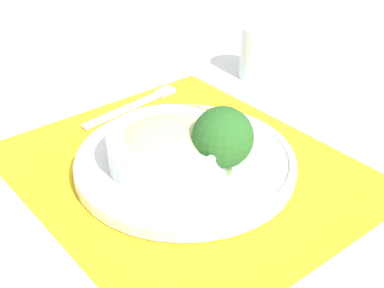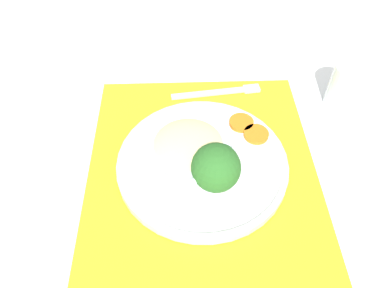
% 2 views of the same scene
% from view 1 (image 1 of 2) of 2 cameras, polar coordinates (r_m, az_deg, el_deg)
% --- Properties ---
extents(ground_plane, '(4.00, 4.00, 0.00)m').
position_cam_1_polar(ground_plane, '(0.71, -0.71, -2.88)').
color(ground_plane, white).
extents(placemat, '(0.50, 0.45, 0.00)m').
position_cam_1_polar(placemat, '(0.71, -0.71, -2.74)').
color(placemat, yellow).
rests_on(placemat, ground_plane).
extents(plate, '(0.29, 0.29, 0.02)m').
position_cam_1_polar(plate, '(0.70, -0.71, -1.84)').
color(plate, white).
rests_on(plate, placemat).
extents(bowl, '(0.16, 0.16, 0.05)m').
position_cam_1_polar(bowl, '(0.67, -2.58, -0.04)').
color(bowl, silver).
rests_on(bowl, plate).
extents(broccoli_floret, '(0.08, 0.08, 0.09)m').
position_cam_1_polar(broccoli_floret, '(0.65, 3.29, 0.71)').
color(broccoli_floret, '#759E51').
rests_on(broccoli_floret, plate).
extents(carrot_slice_near, '(0.04, 0.04, 0.01)m').
position_cam_1_polar(carrot_slice_near, '(0.78, 2.48, 2.90)').
color(carrot_slice_near, orange).
rests_on(carrot_slice_near, plate).
extents(carrot_slice_middle, '(0.04, 0.04, 0.01)m').
position_cam_1_polar(carrot_slice_middle, '(0.79, -0.16, 3.19)').
color(carrot_slice_middle, orange).
rests_on(carrot_slice_middle, plate).
extents(water_glass, '(0.07, 0.07, 0.09)m').
position_cam_1_polar(water_glass, '(0.96, 7.22, 9.39)').
color(water_glass, silver).
rests_on(water_glass, ground_plane).
extents(fork, '(0.06, 0.18, 0.01)m').
position_cam_1_polar(fork, '(0.86, -5.58, 4.39)').
color(fork, silver).
rests_on(fork, placemat).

